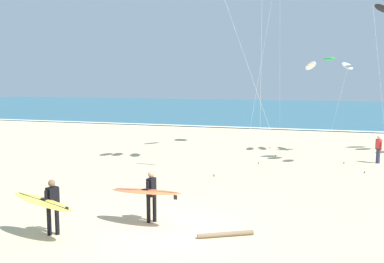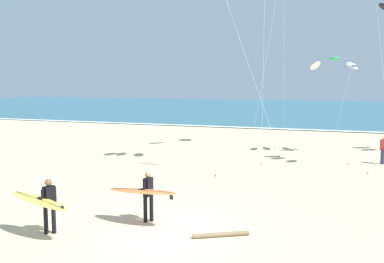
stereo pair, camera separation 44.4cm
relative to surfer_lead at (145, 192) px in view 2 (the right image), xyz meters
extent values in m
plane|color=#D1BA8E|center=(0.74, -0.33, -1.05)|extent=(160.00, 160.00, 0.00)
cube|color=#2D6075|center=(0.74, 58.16, -1.01)|extent=(160.00, 60.00, 0.08)
cube|color=white|center=(0.74, 28.46, -0.97)|extent=(160.00, 0.82, 0.01)
cylinder|color=black|center=(-0.05, 0.12, -0.61)|extent=(0.13, 0.13, 0.88)
cylinder|color=black|center=(0.10, 0.27, -0.61)|extent=(0.13, 0.13, 0.88)
cube|color=black|center=(0.02, 0.19, 0.13)|extent=(0.24, 0.36, 0.60)
cube|color=white|center=(-0.08, 0.21, 0.17)|extent=(0.04, 0.20, 0.32)
sphere|color=#A87A59|center=(0.02, 0.19, 0.55)|extent=(0.21, 0.21, 0.21)
cylinder|color=black|center=(0.00, -0.03, 0.24)|extent=(0.09, 0.09, 0.26)
cylinder|color=black|center=(-0.07, -0.12, 0.11)|extent=(0.26, 0.11, 0.14)
cylinder|color=black|center=(0.05, 0.42, 0.09)|extent=(0.09, 0.09, 0.56)
ellipsoid|color=orange|center=(-0.02, -0.16, 0.07)|extent=(2.58, 0.90, 0.19)
cube|color=#333333|center=(-0.02, -0.16, 0.10)|extent=(2.21, 0.29, 0.11)
cube|color=#262628|center=(1.03, -0.29, 0.00)|extent=(0.12, 0.03, 0.14)
cylinder|color=black|center=(-2.45, -1.84, -0.61)|extent=(0.13, 0.13, 0.88)
cylinder|color=black|center=(-2.26, -1.72, -0.61)|extent=(0.13, 0.13, 0.88)
cube|color=black|center=(-2.36, -1.78, 0.13)|extent=(0.27, 0.37, 0.60)
cube|color=white|center=(-2.46, -1.75, 0.17)|extent=(0.05, 0.20, 0.32)
sphere|color=brown|center=(-2.36, -1.78, 0.55)|extent=(0.21, 0.21, 0.21)
cylinder|color=black|center=(-2.40, -2.00, 0.24)|extent=(0.09, 0.09, 0.26)
cylinder|color=black|center=(-2.48, -2.08, 0.11)|extent=(0.26, 0.13, 0.14)
cylinder|color=black|center=(-2.31, -1.55, 0.09)|extent=(0.09, 0.09, 0.56)
ellipsoid|color=#EFD14C|center=(-2.43, -2.13, 0.07)|extent=(2.41, 1.05, 0.30)
cube|color=#333333|center=(-2.43, -2.13, 0.10)|extent=(2.01, 0.46, 0.21)
cube|color=#262628|center=(-1.47, -2.34, 0.00)|extent=(0.12, 0.04, 0.14)
cylinder|color=silver|center=(2.09, 7.17, 3.79)|extent=(3.56, 0.22, 9.49)
cylinder|color=brown|center=(0.32, 7.27, -1.00)|extent=(0.06, 0.06, 0.10)
cylinder|color=silver|center=(1.23, 15.65, 4.27)|extent=(1.27, 2.13, 10.45)
cylinder|color=brown|center=(1.86, 16.71, -1.00)|extent=(0.06, 0.06, 0.10)
cylinder|color=brown|center=(7.39, 10.23, -1.00)|extent=(0.06, 0.06, 0.10)
cylinder|color=silver|center=(2.10, 10.02, 5.46)|extent=(0.36, 1.98, 12.83)
cylinder|color=brown|center=(1.93, 11.01, -1.00)|extent=(0.06, 0.06, 0.10)
cylinder|color=silver|center=(2.55, 15.22, 4.49)|extent=(0.08, 3.21, 10.89)
cylinder|color=brown|center=(2.58, 13.62, -1.00)|extent=(0.06, 0.06, 0.10)
ellipsoid|color=white|center=(6.60, 15.89, 4.50)|extent=(0.94, 1.51, 0.63)
ellipsoid|color=green|center=(5.52, 15.53, 4.93)|extent=(0.94, 1.52, 0.20)
ellipsoid|color=white|center=(4.44, 15.17, 4.50)|extent=(0.94, 1.51, 0.63)
cylinder|color=silver|center=(6.01, 14.05, 1.72)|extent=(0.99, 2.97, 5.36)
cylinder|color=brown|center=(6.50, 12.57, -1.00)|extent=(0.06, 0.06, 0.10)
cylinder|color=#2D334C|center=(8.33, 13.29, -0.63)|extent=(0.22, 0.22, 0.84)
cube|color=red|center=(8.33, 13.29, 0.06)|extent=(0.33, 0.37, 0.54)
sphere|color=beige|center=(8.33, 13.29, 0.44)|extent=(0.20, 0.20, 0.20)
cylinder|color=red|center=(8.21, 13.46, -0.04)|extent=(0.08, 0.08, 0.50)
cylinder|color=#846B4C|center=(2.65, -0.36, -0.98)|extent=(1.58, 0.96, 0.15)
camera|label=1|loc=(5.33, -12.25, 3.58)|focal=39.45mm
camera|label=2|loc=(5.76, -12.11, 3.58)|focal=39.45mm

